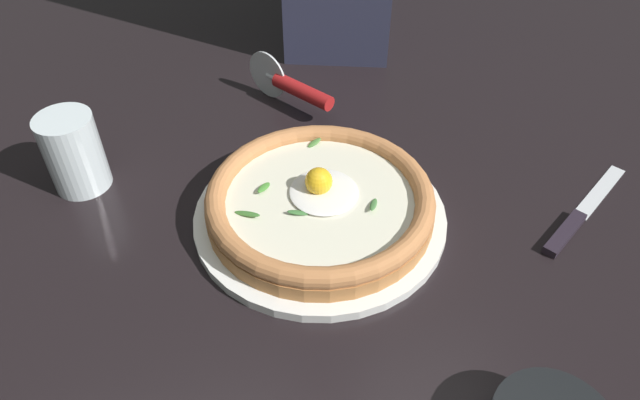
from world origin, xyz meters
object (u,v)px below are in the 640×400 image
Objects in this scene: table_knife at (576,220)px; drinking_glass at (75,157)px; pizza_cutter at (293,87)px; pizza at (320,201)px.

table_knife is 1.82× the size of drinking_glass.
pizza_cutter is 0.76× the size of table_knife.
pizza is at bearing -106.52° from table_knife.
pizza_cutter reaches higher than pizza.
pizza is 1.46× the size of table_knife.
pizza is 0.31m from table_knife.
drinking_glass reaches higher than pizza.
table_knife is (0.33, 0.27, -0.03)m from pizza_cutter.
table_knife is 0.61m from drinking_glass.
pizza_cutter is (-0.24, 0.03, 0.01)m from pizza.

